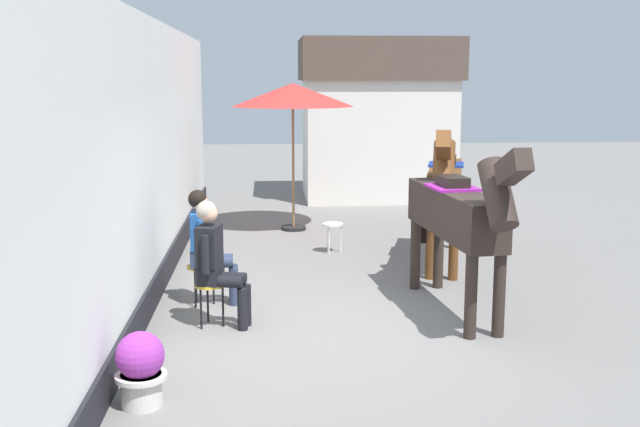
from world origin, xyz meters
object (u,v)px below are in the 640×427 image
seated_visitor_near (215,257)px  saddled_horse_far (445,186)px  flower_planter_near (141,368)px  seated_visitor_far (206,241)px  cafe_parasol (293,96)px  spare_stool_white (333,227)px  saddled_horse_near (459,215)px

seated_visitor_near → saddled_horse_far: saddled_horse_far is taller
seated_visitor_near → flower_planter_near: (-0.48, -2.05, -0.44)m
seated_visitor_near → seated_visitor_far: 0.86m
seated_visitor_far → cafe_parasol: bearing=75.2°
seated_visitor_far → flower_planter_near: (-0.32, -2.89, -0.44)m
cafe_parasol → saddled_horse_far: bearing=-52.5°
spare_stool_white → saddled_horse_near: bearing=-70.1°
saddled_horse_far → saddled_horse_near: bearing=-99.3°
cafe_parasol → spare_stool_white: (0.54, -1.84, -1.96)m
saddled_horse_far → cafe_parasol: size_ratio=1.14×
seated_visitor_near → flower_planter_near: bearing=-103.3°
saddled_horse_far → seated_visitor_far: bearing=-151.6°
flower_planter_near → cafe_parasol: cafe_parasol is taller
saddled_horse_near → spare_stool_white: 3.49m
saddled_horse_far → flower_planter_near: (-3.59, -4.66, -0.82)m
seated_visitor_near → saddled_horse_far: 4.07m
saddled_horse_near → flower_planter_near: (-3.21, -2.34, -0.82)m
seated_visitor_near → saddled_horse_near: 2.77m
saddled_horse_near → spare_stool_white: (-1.16, 3.20, -0.76)m
saddled_horse_near → spare_stool_white: size_ratio=6.51×
seated_visitor_near → seated_visitor_far: same height
saddled_horse_far → cafe_parasol: cafe_parasol is taller
saddled_horse_far → cafe_parasol: (-2.08, 2.72, 1.20)m
seated_visitor_near → flower_planter_near: size_ratio=2.17×
seated_visitor_far → saddled_horse_near: (2.89, -0.55, 0.38)m
saddled_horse_far → spare_stool_white: size_ratio=6.38×
seated_visitor_near → seated_visitor_far: (-0.16, 0.84, 0.00)m
flower_planter_near → spare_stool_white: 5.91m
saddled_horse_far → flower_planter_near: bearing=-127.6°
seated_visitor_near → cafe_parasol: bearing=79.2°
saddled_horse_far → flower_planter_near: 5.94m
seated_visitor_near → seated_visitor_far: size_ratio=1.00×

